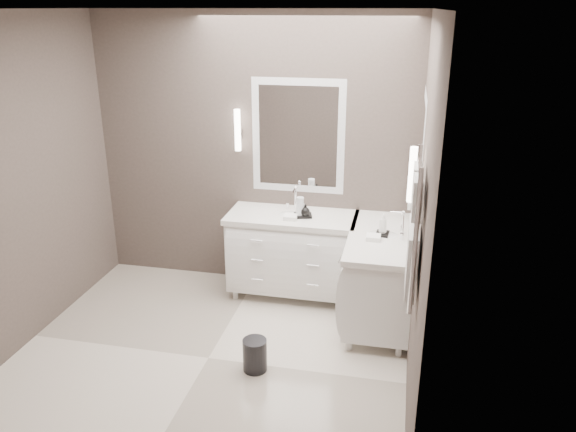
% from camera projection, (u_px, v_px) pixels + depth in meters
% --- Properties ---
extents(floor, '(3.20, 3.00, 0.01)m').
position_uv_depth(floor, '(208.00, 358.00, 4.62)').
color(floor, silver).
rests_on(floor, ground).
extents(ceiling, '(3.20, 3.00, 0.01)m').
position_uv_depth(ceiling, '(188.00, 8.00, 3.67)').
color(ceiling, white).
rests_on(ceiling, wall_back).
extents(wall_back, '(3.20, 0.01, 2.70)m').
position_uv_depth(wall_back, '(253.00, 154.00, 5.52)').
color(wall_back, '#4B413C').
rests_on(wall_back, floor).
extents(wall_front, '(3.20, 0.01, 2.70)m').
position_uv_depth(wall_front, '(92.00, 301.00, 2.77)').
color(wall_front, '#4B413C').
rests_on(wall_front, floor).
extents(wall_left, '(0.01, 3.00, 2.70)m').
position_uv_depth(wall_left, '(9.00, 189.00, 4.46)').
color(wall_left, '#4B413C').
rests_on(wall_left, floor).
extents(wall_right, '(0.01, 3.00, 2.70)m').
position_uv_depth(wall_right, '(422.00, 219.00, 3.83)').
color(wall_right, '#4B413C').
rests_on(wall_right, floor).
extents(vanity_back, '(1.24, 0.59, 0.97)m').
position_uv_depth(vanity_back, '(292.00, 250.00, 5.48)').
color(vanity_back, white).
rests_on(vanity_back, floor).
extents(vanity_right, '(0.59, 1.24, 0.97)m').
position_uv_depth(vanity_right, '(380.00, 272.00, 5.01)').
color(vanity_right, white).
rests_on(vanity_right, floor).
extents(mirror_back, '(0.90, 0.02, 1.10)m').
position_uv_depth(mirror_back, '(298.00, 137.00, 5.35)').
color(mirror_back, white).
rests_on(mirror_back, wall_back).
extents(mirror_right, '(0.02, 0.90, 1.10)m').
position_uv_depth(mirror_right, '(421.00, 161.00, 4.50)').
color(mirror_right, white).
rests_on(mirror_right, wall_right).
extents(sconce_back, '(0.06, 0.06, 0.40)m').
position_uv_depth(sconce_back, '(238.00, 131.00, 5.39)').
color(sconce_back, white).
rests_on(sconce_back, wall_back).
extents(sconce_right, '(0.06, 0.06, 0.40)m').
position_uv_depth(sconce_right, '(413.00, 176.00, 3.96)').
color(sconce_right, white).
rests_on(sconce_right, wall_right).
extents(towel_bar_corner, '(0.03, 0.22, 0.30)m').
position_uv_depth(towel_bar_corner, '(410.00, 191.00, 5.17)').
color(towel_bar_corner, white).
rests_on(towel_bar_corner, wall_right).
extents(towel_ladder, '(0.06, 0.58, 0.90)m').
position_uv_depth(towel_ladder, '(414.00, 235.00, 3.46)').
color(towel_ladder, white).
rests_on(towel_ladder, wall_right).
extents(waste_bin, '(0.25, 0.25, 0.27)m').
position_uv_depth(waste_bin, '(255.00, 355.00, 4.43)').
color(waste_bin, black).
rests_on(waste_bin, floor).
extents(amenity_tray_back, '(0.19, 0.16, 0.02)m').
position_uv_depth(amenity_tray_back, '(303.00, 215.00, 5.30)').
color(amenity_tray_back, black).
rests_on(amenity_tray_back, vanity_back).
extents(amenity_tray_right, '(0.12, 0.15, 0.02)m').
position_uv_depth(amenity_tray_right, '(382.00, 234.00, 4.87)').
color(amenity_tray_right, black).
rests_on(amenity_tray_right, vanity_right).
extents(water_bottle, '(0.09, 0.09, 0.20)m').
position_uv_depth(water_bottle, '(300.00, 207.00, 5.26)').
color(water_bottle, silver).
rests_on(water_bottle, vanity_back).
extents(soap_bottle_a, '(0.08, 0.08, 0.14)m').
position_uv_depth(soap_bottle_a, '(300.00, 206.00, 5.30)').
color(soap_bottle_a, white).
rests_on(soap_bottle_a, amenity_tray_back).
extents(soap_bottle_b, '(0.10, 0.10, 0.11)m').
position_uv_depth(soap_bottle_b, '(305.00, 210.00, 5.24)').
color(soap_bottle_b, black).
rests_on(soap_bottle_b, amenity_tray_back).
extents(soap_bottle_c, '(0.08, 0.08, 0.18)m').
position_uv_depth(soap_bottle_c, '(383.00, 223.00, 4.84)').
color(soap_bottle_c, white).
rests_on(soap_bottle_c, amenity_tray_right).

